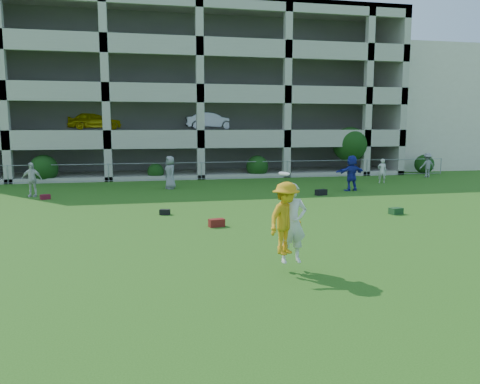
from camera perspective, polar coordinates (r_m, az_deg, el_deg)
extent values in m
plane|color=#235114|center=(13.10, 5.92, -7.79)|extent=(100.00, 100.00, 0.00)
cube|color=beige|center=(48.21, 22.30, 9.16)|extent=(16.00, 14.00, 10.00)
imported|color=silver|center=(25.94, -24.07, 1.39)|extent=(1.07, 0.55, 1.75)
imported|color=gray|center=(26.92, -8.50, 2.37)|extent=(0.85, 1.06, 1.88)
imported|color=#212899|center=(26.63, 13.44, 2.27)|extent=(1.91, 0.99, 1.97)
imported|color=silver|center=(30.78, 16.91, 2.48)|extent=(0.64, 0.52, 1.53)
imported|color=gray|center=(35.34, 21.86, 3.06)|extent=(1.10, 0.64, 1.69)
cube|color=#530E11|center=(16.74, -2.87, -3.77)|extent=(0.60, 0.40, 0.28)
cube|color=black|center=(19.19, -9.15, -2.43)|extent=(0.46, 0.36, 0.22)
cube|color=#12331D|center=(20.11, 18.47, -2.21)|extent=(0.57, 0.46, 0.26)
cube|color=black|center=(21.13, 5.56, -1.29)|extent=(0.44, 0.44, 0.30)
cube|color=black|center=(24.64, 9.85, -0.04)|extent=(0.66, 0.45, 0.30)
cube|color=#5B0F20|center=(24.82, -22.65, -0.56)|extent=(0.53, 0.44, 0.24)
cube|color=#14391F|center=(26.33, 5.66, 0.50)|extent=(0.58, 0.50, 0.25)
imported|color=orange|center=(11.25, 5.61, -3.20)|extent=(1.30, 1.19, 1.75)
imported|color=silver|center=(11.53, 6.39, -3.77)|extent=(0.73, 0.49, 1.98)
cylinder|color=white|center=(11.37, 5.43, 2.25)|extent=(0.27, 0.27, 0.09)
cube|color=#9E998C|center=(44.97, -7.06, 11.09)|extent=(30.00, 0.50, 12.00)
cube|color=#9E998C|center=(42.39, 14.48, 11.09)|extent=(0.50, 14.00, 12.00)
cube|color=#9E998C|center=(39.07, -6.31, 20.24)|extent=(30.00, 14.00, 0.30)
cube|color=#9E998C|center=(38.34, -6.04, 2.89)|extent=(30.00, 14.00, 0.30)
cube|color=#9E998C|center=(38.19, -6.11, 7.38)|extent=(30.00, 14.00, 0.30)
cube|color=#9E998C|center=(38.27, -6.18, 11.88)|extent=(30.00, 14.00, 0.30)
cube|color=#9E998C|center=(38.59, -6.25, 16.32)|extent=(30.00, 14.00, 0.30)
cube|color=#9E998C|center=(31.40, -4.81, 6.17)|extent=(30.00, 0.30, 0.90)
cube|color=#9E998C|center=(31.44, -4.87, 11.64)|extent=(30.00, 0.30, 0.90)
cube|color=#9E998C|center=(31.77, -4.94, 17.05)|extent=(30.00, 0.30, 0.90)
cube|color=#9E998C|center=(32.38, -5.01, 22.30)|extent=(30.00, 0.30, 0.90)
cube|color=#9E998C|center=(32.36, -26.96, 11.51)|extent=(0.50, 0.50, 12.00)
cube|color=#9E998C|center=(31.40, -16.09, 12.19)|extent=(0.50, 0.50, 12.00)
cube|color=#9E998C|center=(31.57, -4.90, 12.44)|extent=(0.50, 0.50, 12.00)
cube|color=#9E998C|center=(32.86, 5.78, 12.26)|extent=(0.50, 0.50, 12.00)
cube|color=#9E998C|center=(35.13, 15.35, 11.74)|extent=(0.50, 0.50, 12.00)
cube|color=#605E59|center=(40.25, -6.47, 11.47)|extent=(29.00, 9.00, 11.60)
imported|color=yellow|center=(36.13, -17.23, 8.32)|extent=(3.96, 1.80, 1.32)
imported|color=#A9AAAF|center=(36.36, -3.72, 8.65)|extent=(4.16, 1.94, 1.32)
cylinder|color=gray|center=(32.17, -26.46, 1.92)|extent=(0.06, 0.06, 1.20)
cylinder|color=gray|center=(31.20, -15.74, 2.29)|extent=(0.06, 0.06, 1.20)
cylinder|color=gray|center=(31.37, -4.73, 2.60)|extent=(0.06, 0.06, 1.20)
cylinder|color=gray|center=(32.66, 5.78, 2.80)|extent=(0.06, 0.06, 1.20)
cylinder|color=gray|center=(34.95, 15.21, 2.90)|extent=(0.06, 0.06, 1.20)
cylinder|color=gray|center=(38.06, 23.29, 2.93)|extent=(0.06, 0.06, 1.20)
cylinder|color=gray|center=(31.32, -4.74, 3.60)|extent=(36.00, 0.04, 0.04)
cylinder|color=gray|center=(31.43, -4.72, 1.65)|extent=(36.00, 0.04, 0.04)
sphere|color=#163D11|center=(32.28, -22.79, 2.65)|extent=(1.76, 1.76, 1.76)
sphere|color=#163D11|center=(31.74, -10.25, 2.47)|extent=(1.10, 1.10, 1.10)
sphere|color=#163D11|center=(32.68, 2.12, 3.14)|extent=(1.54, 1.54, 1.54)
cylinder|color=#382314|center=(35.20, 13.19, 3.63)|extent=(0.16, 0.16, 1.96)
sphere|color=#163D11|center=(35.13, 13.25, 5.67)|extent=(2.52, 2.52, 2.52)
sphere|color=#163D11|center=(37.98, 21.54, 3.18)|extent=(1.43, 1.43, 1.43)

